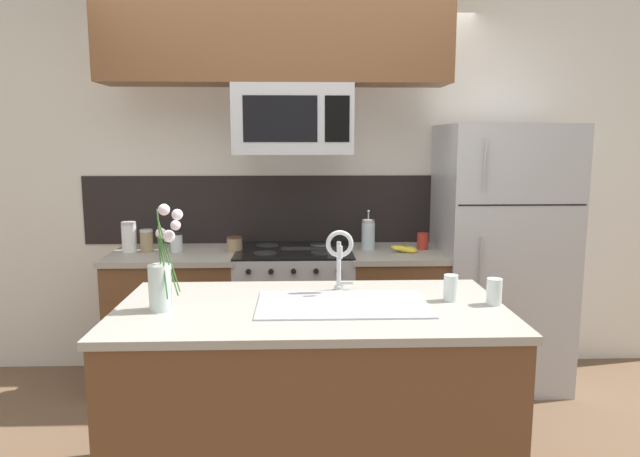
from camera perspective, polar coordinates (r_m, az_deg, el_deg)
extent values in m
plane|color=brown|center=(3.25, -2.66, -21.46)|extent=(10.00, 10.00, 0.00)
cube|color=silver|center=(4.11, 1.60, 4.10)|extent=(5.20, 0.10, 2.60)
cube|color=black|center=(4.06, -2.60, 1.91)|extent=(2.96, 0.01, 0.48)
cube|color=brown|center=(3.98, -14.03, -9.00)|extent=(0.80, 0.62, 0.88)
cube|color=#9E998E|center=(3.87, -14.28, -2.56)|extent=(0.83, 0.65, 0.03)
cube|color=brown|center=(3.95, 7.44, -8.96)|extent=(0.59, 0.62, 0.88)
cube|color=#9E998E|center=(3.83, 7.57, -2.47)|extent=(0.62, 0.65, 0.03)
cube|color=#A8AAAF|center=(3.89, -2.57, -8.89)|extent=(0.76, 0.62, 0.91)
cube|color=black|center=(3.77, -2.62, -2.21)|extent=(0.76, 0.62, 0.01)
cylinder|color=black|center=(3.65, -5.51, -2.47)|extent=(0.15, 0.15, 0.01)
cylinder|color=black|center=(3.64, 0.23, -2.45)|extent=(0.15, 0.15, 0.01)
cylinder|color=black|center=(3.91, -5.27, -1.69)|extent=(0.15, 0.15, 0.01)
cylinder|color=black|center=(3.91, 0.08, -1.67)|extent=(0.15, 0.15, 0.01)
cylinder|color=black|center=(3.49, -7.18, -4.31)|extent=(0.03, 0.02, 0.03)
cylinder|color=black|center=(3.48, -4.92, -4.31)|extent=(0.03, 0.02, 0.03)
cylinder|color=black|center=(3.47, -2.66, -4.30)|extent=(0.03, 0.02, 0.03)
cylinder|color=black|center=(3.47, -0.40, -4.29)|extent=(0.03, 0.02, 0.03)
cylinder|color=black|center=(3.48, 1.86, -4.27)|extent=(0.03, 0.02, 0.03)
cube|color=#A8AAAF|center=(3.69, -2.71, 10.79)|extent=(0.74, 0.40, 0.43)
cube|color=black|center=(3.49, -4.00, 10.89)|extent=(0.45, 0.00, 0.28)
cube|color=black|center=(3.49, 1.73, 10.90)|extent=(0.15, 0.00, 0.28)
cube|color=brown|center=(3.71, -4.48, 18.76)|extent=(2.16, 0.34, 0.60)
cube|color=#A8AAAF|center=(4.03, 17.45, -2.58)|extent=(0.81, 0.72, 1.74)
cube|color=black|center=(3.64, 19.61, 2.22)|extent=(0.78, 0.00, 0.01)
cylinder|color=#99999E|center=(3.52, 16.19, 6.15)|extent=(0.01, 0.01, 0.31)
cylinder|color=#99999E|center=(3.64, 15.67, -5.96)|extent=(0.01, 0.01, 0.66)
cylinder|color=silver|center=(3.95, -18.54, -0.94)|extent=(0.10, 0.10, 0.18)
cylinder|color=#B2B2B7|center=(3.93, -18.61, 0.49)|extent=(0.09, 0.09, 0.02)
cylinder|color=#997F5B|center=(3.92, -16.95, -1.27)|extent=(0.08, 0.08, 0.13)
cylinder|color=#B2B2B7|center=(3.91, -17.00, -0.21)|extent=(0.08, 0.08, 0.01)
cylinder|color=silver|center=(3.87, -14.17, -1.42)|extent=(0.08, 0.08, 0.11)
cylinder|color=black|center=(3.86, -14.20, -0.49)|extent=(0.08, 0.08, 0.01)
cylinder|color=#997F5B|center=(3.79, -8.53, -1.64)|extent=(0.10, 0.10, 0.09)
cylinder|color=#4C331E|center=(3.79, -8.55, -0.90)|extent=(0.10, 0.10, 0.01)
ellipsoid|color=yellow|center=(3.77, 8.38, -2.07)|extent=(0.17, 0.10, 0.06)
ellipsoid|color=yellow|center=(3.78, 8.39, -2.02)|extent=(0.18, 0.07, 0.06)
ellipsoid|color=yellow|center=(3.77, 8.53, -2.07)|extent=(0.18, 0.05, 0.06)
ellipsoid|color=yellow|center=(3.78, 8.60, -2.02)|extent=(0.17, 0.11, 0.05)
cylinder|color=brown|center=(3.77, 8.49, -1.61)|extent=(0.02, 0.02, 0.03)
cylinder|color=silver|center=(3.85, 4.84, -0.75)|extent=(0.09, 0.09, 0.18)
cylinder|color=#A3A3AA|center=(3.83, 4.86, 0.72)|extent=(0.08, 0.08, 0.02)
cylinder|color=#A3A3AA|center=(3.83, 4.86, 1.24)|extent=(0.01, 0.01, 0.05)
sphere|color=#A3A3AA|center=(3.82, 4.87, 1.73)|extent=(0.02, 0.02, 0.02)
cylinder|color=#B22D23|center=(3.90, 10.23, -1.24)|extent=(0.08, 0.08, 0.11)
cube|color=brown|center=(2.73, -0.88, -17.23)|extent=(1.69, 0.86, 0.88)
cube|color=#9E998E|center=(2.57, -0.90, -8.06)|extent=(1.72, 0.89, 0.03)
cube|color=#ADAFB5|center=(2.57, 2.27, -7.56)|extent=(0.76, 0.44, 0.01)
cube|color=#ADAFB5|center=(2.58, -1.66, -9.29)|extent=(0.30, 0.33, 0.15)
cube|color=#ADAFB5|center=(2.61, 6.14, -9.15)|extent=(0.30, 0.33, 0.15)
cylinder|color=#B7BABF|center=(2.81, 1.88, -5.95)|extent=(0.04, 0.04, 0.02)
cylinder|color=#B7BABF|center=(2.79, 1.89, -3.57)|extent=(0.02, 0.02, 0.22)
torus|color=#B7BABF|center=(2.71, 1.98, -1.54)|extent=(0.13, 0.02, 0.13)
cylinder|color=#B7BABF|center=(2.66, 2.06, -2.39)|extent=(0.02, 0.02, 0.06)
cube|color=#B7BABF|center=(2.81, 2.59, -5.45)|extent=(0.07, 0.01, 0.01)
cylinder|color=silver|center=(2.68, 12.94, -5.80)|extent=(0.06, 0.06, 0.12)
cylinder|color=silver|center=(2.67, 17.02, -6.06)|extent=(0.07, 0.07, 0.12)
cylinder|color=silver|center=(2.56, -15.68, -5.71)|extent=(0.10, 0.10, 0.20)
cylinder|color=silver|center=(2.58, -15.62, -7.09)|extent=(0.09, 0.09, 0.06)
cylinder|color=#386B2D|center=(2.54, -15.27, -3.69)|extent=(0.05, 0.02, 0.26)
sphere|color=silver|center=(2.52, -14.89, -0.75)|extent=(0.05, 0.05, 0.05)
cylinder|color=#386B2D|center=(2.49, -15.49, -2.49)|extent=(0.05, 0.06, 0.38)
sphere|color=silver|center=(2.43, -15.34, 1.83)|extent=(0.05, 0.05, 0.05)
cylinder|color=#386B2D|center=(2.52, -14.95, -3.19)|extent=(0.08, 0.01, 0.30)
sphere|color=silver|center=(2.48, -14.25, 0.32)|extent=(0.04, 0.04, 0.04)
cylinder|color=#386B2D|center=(2.56, -15.62, -3.53)|extent=(0.01, 0.06, 0.26)
sphere|color=silver|center=(2.57, -15.61, -0.48)|extent=(0.05, 0.05, 0.05)
cylinder|color=#386B2D|center=(2.55, -14.87, -2.63)|extent=(0.08, 0.06, 0.34)
sphere|color=silver|center=(2.54, -14.09, 1.36)|extent=(0.05, 0.05, 0.05)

